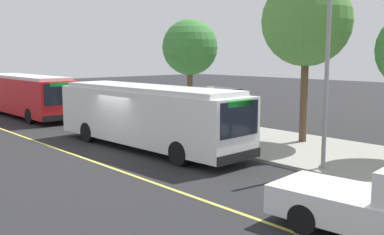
# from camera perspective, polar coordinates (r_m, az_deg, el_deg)

# --- Properties ---
(ground_plane) EXTENTS (120.00, 120.00, 0.00)m
(ground_plane) POSITION_cam_1_polar(r_m,az_deg,el_deg) (21.18, -9.19, -3.99)
(ground_plane) COLOR #232326
(sidewalk_curb) EXTENTS (44.00, 6.40, 0.15)m
(sidewalk_curb) POSITION_cam_1_polar(r_m,az_deg,el_deg) (24.85, 2.55, -1.94)
(sidewalk_curb) COLOR gray
(sidewalk_curb) RESTS_ON ground_plane
(lane_stripe_center) EXTENTS (36.00, 0.14, 0.01)m
(lane_stripe_center) POSITION_cam_1_polar(r_m,az_deg,el_deg) (20.12, -14.49, -4.77)
(lane_stripe_center) COLOR #E0D64C
(lane_stripe_center) RESTS_ON ground_plane
(transit_bus_main) EXTENTS (11.34, 3.07, 2.95)m
(transit_bus_main) POSITION_cam_1_polar(r_m,az_deg,el_deg) (20.82, -5.77, 0.38)
(transit_bus_main) COLOR white
(transit_bus_main) RESTS_ON ground_plane
(transit_bus_second) EXTENTS (11.20, 2.66, 2.95)m
(transit_bus_second) POSITION_cam_1_polar(r_m,az_deg,el_deg) (33.70, -20.54, 2.82)
(transit_bus_second) COLOR red
(transit_bus_second) RESTS_ON ground_plane
(bus_shelter) EXTENTS (2.90, 1.60, 2.48)m
(bus_shelter) POSITION_cam_1_polar(r_m,az_deg,el_deg) (24.20, 2.55, 2.19)
(bus_shelter) COLOR #333338
(bus_shelter) RESTS_ON sidewalk_curb
(waiting_bench) EXTENTS (1.60, 0.48, 0.95)m
(waiting_bench) POSITION_cam_1_polar(r_m,az_deg,el_deg) (24.12, 2.85, -0.91)
(waiting_bench) COLOR brown
(waiting_bench) RESTS_ON sidewalk_curb
(route_sign_post) EXTENTS (0.44, 0.08, 2.80)m
(route_sign_post) POSITION_cam_1_polar(r_m,az_deg,el_deg) (20.85, 2.44, 1.37)
(route_sign_post) COLOR #333338
(route_sign_post) RESTS_ON sidewalk_curb
(pedestrian_commuter) EXTENTS (0.24, 0.40, 1.69)m
(pedestrian_commuter) POSITION_cam_1_polar(r_m,az_deg,el_deg) (20.83, 5.26, -1.00)
(pedestrian_commuter) COLOR #282D47
(pedestrian_commuter) RESTS_ON sidewalk_curb
(street_tree_upstreet) EXTENTS (4.28, 4.28, 7.95)m
(street_tree_upstreet) POSITION_cam_1_polar(r_m,az_deg,el_deg) (22.28, 14.47, 11.80)
(street_tree_upstreet) COLOR brown
(street_tree_upstreet) RESTS_ON sidewalk_curb
(street_tree_downstreet) EXTENTS (3.47, 3.47, 6.44)m
(street_tree_downstreet) POSITION_cam_1_polar(r_m,az_deg,el_deg) (28.06, -0.28, 8.94)
(street_tree_downstreet) COLOR brown
(street_tree_downstreet) RESTS_ON sidewalk_curb
(utility_pole) EXTENTS (0.16, 0.16, 6.40)m
(utility_pole) POSITION_cam_1_polar(r_m,az_deg,el_deg) (17.12, 16.85, 4.27)
(utility_pole) COLOR gray
(utility_pole) RESTS_ON sidewalk_curb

